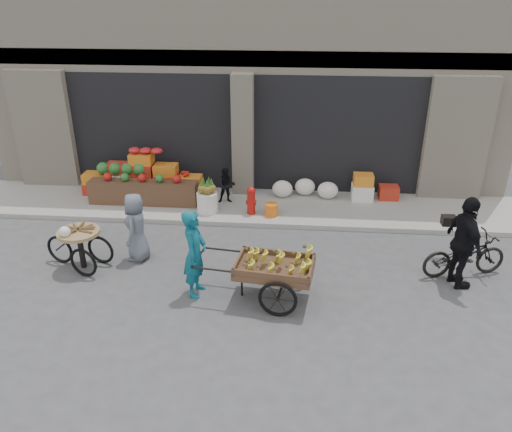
# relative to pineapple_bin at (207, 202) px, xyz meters

# --- Properties ---
(ground) EXTENTS (80.00, 80.00, 0.00)m
(ground) POSITION_rel_pineapple_bin_xyz_m (0.75, -3.60, -0.37)
(ground) COLOR #424244
(ground) RESTS_ON ground
(sidewalk) EXTENTS (18.00, 2.20, 0.12)m
(sidewalk) POSITION_rel_pineapple_bin_xyz_m (0.75, 0.50, -0.31)
(sidewalk) COLOR gray
(sidewalk) RESTS_ON ground
(building) EXTENTS (14.00, 6.45, 7.00)m
(building) POSITION_rel_pineapple_bin_xyz_m (0.75, 4.43, 3.00)
(building) COLOR beige
(building) RESTS_ON ground
(fruit_display) EXTENTS (3.10, 1.12, 1.24)m
(fruit_display) POSITION_rel_pineapple_bin_xyz_m (-1.73, 0.78, 0.30)
(fruit_display) COLOR #AF2918
(fruit_display) RESTS_ON sidewalk
(pineapple_bin) EXTENTS (0.52, 0.52, 0.50)m
(pineapple_bin) POSITION_rel_pineapple_bin_xyz_m (0.00, 0.00, 0.00)
(pineapple_bin) COLOR silver
(pineapple_bin) RESTS_ON sidewalk
(fire_hydrant) EXTENTS (0.22, 0.22, 0.71)m
(fire_hydrant) POSITION_rel_pineapple_bin_xyz_m (1.10, -0.05, 0.13)
(fire_hydrant) COLOR #A5140F
(fire_hydrant) RESTS_ON sidewalk
(orange_bucket) EXTENTS (0.32, 0.32, 0.30)m
(orange_bucket) POSITION_rel_pineapple_bin_xyz_m (1.60, -0.10, -0.10)
(orange_bucket) COLOR orange
(orange_bucket) RESTS_ON sidewalk
(right_bay_goods) EXTENTS (3.35, 0.60, 0.70)m
(right_bay_goods) POSITION_rel_pineapple_bin_xyz_m (3.36, 1.10, 0.04)
(right_bay_goods) COLOR silver
(right_bay_goods) RESTS_ON sidewalk
(seated_person) EXTENTS (0.51, 0.43, 0.93)m
(seated_person) POSITION_rel_pineapple_bin_xyz_m (0.40, 0.60, 0.21)
(seated_person) COLOR black
(seated_person) RESTS_ON sidewalk
(banana_cart) EXTENTS (2.46, 1.25, 0.98)m
(banana_cart) POSITION_rel_pineapple_bin_xyz_m (1.80, -3.51, 0.35)
(banana_cart) COLOR brown
(banana_cart) RESTS_ON ground
(vendor_woman) EXTENTS (0.47, 0.66, 1.70)m
(vendor_woman) POSITION_rel_pineapple_bin_xyz_m (0.39, -3.43, 0.48)
(vendor_woman) COLOR #0E586B
(vendor_woman) RESTS_ON ground
(tricycle_cart) EXTENTS (1.46, 1.03, 0.95)m
(tricycle_cart) POSITION_rel_pineapple_bin_xyz_m (-2.12, -2.71, 0.20)
(tricycle_cart) COLOR #9E7F51
(tricycle_cart) RESTS_ON ground
(vendor_grey) EXTENTS (0.48, 0.73, 1.47)m
(vendor_grey) POSITION_rel_pineapple_bin_xyz_m (-1.08, -2.25, 0.36)
(vendor_grey) COLOR slate
(vendor_grey) RESTS_ON ground
(bicycle) EXTENTS (1.81, 1.00, 0.90)m
(bicycle) POSITION_rel_pineapple_bin_xyz_m (5.55, -2.34, 0.08)
(bicycle) COLOR black
(bicycle) RESTS_ON ground
(cyclist) EXTENTS (0.70, 1.15, 1.84)m
(cyclist) POSITION_rel_pineapple_bin_xyz_m (5.35, -2.74, 0.55)
(cyclist) COLOR black
(cyclist) RESTS_ON ground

